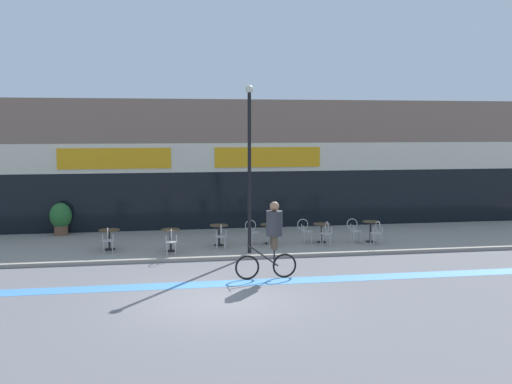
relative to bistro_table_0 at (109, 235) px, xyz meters
The scene contains 22 objects.
ground_plane 7.07m from the bistro_table_0, 63.35° to the right, with size 120.00×120.00×0.00m, color #5B5B60.
sidewalk_slab 3.35m from the bistro_table_0, 16.87° to the left, with size 40.00×5.50×0.12m, color gray.
storefront_facade 6.83m from the bistro_table_0, 60.89° to the left, with size 40.00×4.06×5.53m.
bike_lane_stripe 5.72m from the bistro_table_0, 56.27° to the right, with size 36.00×0.70×0.01m, color #3D7AB7.
bistro_table_0 is the anchor object (origin of this frame).
bistro_table_1 2.19m from the bistro_table_0, 16.09° to the right, with size 0.65×0.65×0.77m.
bistro_table_2 3.86m from the bistro_table_0, ahead, with size 0.68×0.68×0.75m.
bistro_table_3 5.74m from the bistro_table_0, ahead, with size 0.69×0.69×0.72m.
bistro_table_4 7.68m from the bistro_table_0, ahead, with size 0.64×0.64×0.70m.
bistro_table_5 9.50m from the bistro_table_0, ahead, with size 0.62×0.62×0.78m.
cafe_chair_0_near 0.63m from the bistro_table_0, 89.59° to the right, with size 0.42×0.59×0.90m.
cafe_chair_1_near 2.44m from the bistro_table_0, 30.32° to the right, with size 0.41×0.58×0.90m.
cafe_chair_2_near 3.89m from the bistro_table_0, ahead, with size 0.40×0.58×0.90m.
cafe_chair_3_near 5.76m from the bistro_table_0, ahead, with size 0.41×0.58×0.90m.
cafe_chair_3_side 5.11m from the bistro_table_0, ahead, with size 0.58×0.40×0.90m.
cafe_chair_4_near 7.69m from the bistro_table_0, ahead, with size 0.41×0.58×0.90m.
cafe_chair_4_side 7.05m from the bistro_table_0, ahead, with size 0.58×0.41×0.90m.
cafe_chair_5_near 9.54m from the bistro_table_0, ahead, with size 0.43×0.59×0.90m.
cafe_chair_5_side 8.88m from the bistro_table_0, ahead, with size 0.58×0.41×0.90m.
planter_pot 3.88m from the bistro_table_0, 123.00° to the left, with size 0.85×0.85×1.29m.
lamp_post 5.63m from the bistro_table_0, 15.43° to the right, with size 0.26×0.26×5.65m.
cyclist_0 6.63m from the bistro_table_0, 41.41° to the right, with size 1.83×0.52×2.25m.
Camera 1 is at (-1.48, -14.83, 4.40)m, focal length 42.00 mm.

